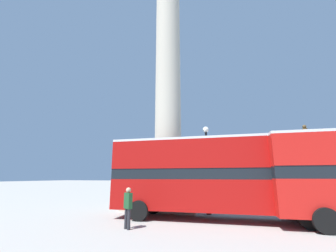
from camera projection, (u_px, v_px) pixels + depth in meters
ground_plane at (168, 208)px, 15.95m from camera, size 200.00×200.00×0.00m
monument_column at (168, 107)px, 17.60m from camera, size 5.03×5.03×21.18m
bus_b at (216, 174)px, 11.99m from camera, size 11.23×3.30×4.21m
equestrian_statue at (312, 185)px, 15.92m from camera, size 4.70×4.19×5.99m
street_lamp at (207, 167)px, 13.90m from camera, size 0.38×0.38×5.33m
pedestrian_near_lamp at (128, 205)px, 9.74m from camera, size 0.48×0.40×1.72m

